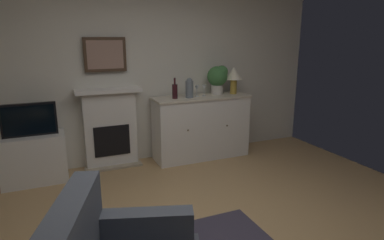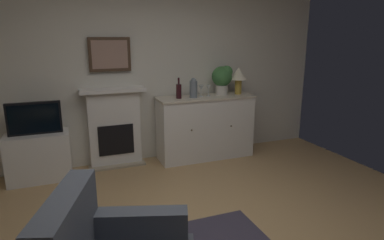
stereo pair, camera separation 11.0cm
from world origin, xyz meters
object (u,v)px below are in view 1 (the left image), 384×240
object	(u,v)px
vase_decorative	(189,88)
tv_cabinet	(34,159)
fireplace_unit	(110,128)
potted_plant_small	(218,77)
wine_glass_left	(197,88)
framed_picture	(105,55)
wine_glass_center	(204,88)
table_lamp	(234,75)
tv_set	(29,120)
sideboard_cabinet	(201,127)
wine_bottle	(175,91)

from	to	relation	value
vase_decorative	tv_cabinet	bearing A→B (deg)	178.20
fireplace_unit	potted_plant_small	bearing A→B (deg)	-4.74
wine_glass_left	framed_picture	bearing A→B (deg)	170.07
wine_glass_center	table_lamp	bearing A→B (deg)	0.49
tv_cabinet	tv_set	bearing A→B (deg)	-90.00
sideboard_cabinet	vase_decorative	bearing A→B (deg)	-166.64
wine_glass_center	sideboard_cabinet	bearing A→B (deg)	174.03
tv_cabinet	wine_glass_center	bearing A→B (deg)	-0.47
table_lamp	potted_plant_small	xyz separation A→B (m)	(-0.24, 0.05, -0.02)
fireplace_unit	tv_set	bearing A→B (deg)	-169.23
sideboard_cabinet	tv_cabinet	distance (m)	2.28
table_lamp	wine_glass_left	bearing A→B (deg)	179.33
tv_cabinet	tv_set	size ratio (longest dim) A/B	1.21
framed_picture	table_lamp	distance (m)	1.88
wine_bottle	vase_decorative	distance (m)	0.21
wine_glass_left	potted_plant_small	size ratio (longest dim) A/B	0.38
tv_set	potted_plant_small	distance (m)	2.60
vase_decorative	tv_set	distance (m)	2.08
framed_picture	wine_bottle	distance (m)	1.04
framed_picture	wine_glass_center	xyz separation A→B (m)	(1.34, -0.23, -0.49)
tv_set	potted_plant_small	world-z (taller)	potted_plant_small
fireplace_unit	potted_plant_small	distance (m)	1.72
table_lamp	tv_cabinet	xyz separation A→B (m)	(-2.81, 0.02, -0.91)
table_lamp	tv_set	world-z (taller)	table_lamp
framed_picture	table_lamp	xyz separation A→B (m)	(1.83, -0.22, -0.33)
framed_picture	tv_cabinet	size ratio (longest dim) A/B	0.73
table_lamp	wine_glass_left	xyz separation A→B (m)	(-0.60, 0.01, -0.16)
wine_bottle	tv_set	world-z (taller)	wine_bottle
fireplace_unit	sideboard_cabinet	xyz separation A→B (m)	(1.30, -0.18, -0.08)
fireplace_unit	wine_glass_left	world-z (taller)	fireplace_unit
fireplace_unit	wine_glass_center	xyz separation A→B (m)	(1.34, -0.18, 0.51)
sideboard_cabinet	table_lamp	bearing A→B (deg)	0.00
vase_decorative	potted_plant_small	distance (m)	0.52
framed_picture	tv_set	xyz separation A→B (m)	(-0.98, -0.23, -0.74)
table_lamp	wine_bottle	world-z (taller)	table_lamp
wine_glass_left	wine_glass_center	bearing A→B (deg)	-5.82
table_lamp	wine_bottle	bearing A→B (deg)	-178.48
wine_bottle	tv_cabinet	world-z (taller)	wine_bottle
wine_bottle	fireplace_unit	bearing A→B (deg)	167.05
wine_glass_center	wine_bottle	bearing A→B (deg)	-177.38
wine_glass_left	tv_set	world-z (taller)	wine_glass_left
sideboard_cabinet	wine_glass_center	distance (m)	0.59
table_lamp	tv_cabinet	size ratio (longest dim) A/B	0.53
wine_glass_left	vase_decorative	world-z (taller)	vase_decorative
sideboard_cabinet	vase_decorative	distance (m)	0.64
wine_bottle	vase_decorative	xyz separation A→B (m)	(0.21, -0.02, 0.03)
wine_glass_left	wine_glass_center	size ratio (longest dim) A/B	1.00
tv_cabinet	sideboard_cabinet	bearing A→B (deg)	-0.38
fireplace_unit	vase_decorative	distance (m)	1.23
framed_picture	sideboard_cabinet	xyz separation A→B (m)	(1.30, -0.22, -1.08)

